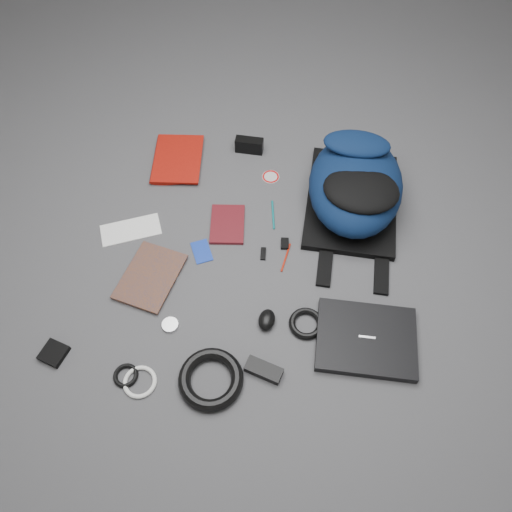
# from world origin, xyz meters

# --- Properties ---
(ground) EXTENTS (4.00, 4.00, 0.00)m
(ground) POSITION_xyz_m (0.00, 0.00, 0.00)
(ground) COLOR #4F4F51
(ground) RESTS_ON ground
(backpack) EXTENTS (0.40, 0.56, 0.22)m
(backpack) POSITION_xyz_m (0.34, 0.28, 0.11)
(backpack) COLOR #071632
(backpack) RESTS_ON ground
(laptop) EXTENTS (0.33, 0.26, 0.03)m
(laptop) POSITION_xyz_m (0.38, -0.28, 0.02)
(laptop) COLOR black
(laptop) RESTS_ON ground
(textbook_red) EXTENTS (0.21, 0.27, 0.03)m
(textbook_red) POSITION_xyz_m (-0.45, 0.44, 0.01)
(textbook_red) COLOR #910E08
(textbook_red) RESTS_ON ground
(comic_book) EXTENTS (0.24, 0.29, 0.02)m
(comic_book) POSITION_xyz_m (-0.45, -0.08, 0.01)
(comic_book) COLOR #AC530C
(comic_book) RESTS_ON ground
(envelope) EXTENTS (0.24, 0.17, 0.00)m
(envelope) POSITION_xyz_m (-0.47, 0.09, 0.00)
(envelope) COLOR white
(envelope) RESTS_ON ground
(dvd_case) EXTENTS (0.13, 0.18, 0.01)m
(dvd_case) POSITION_xyz_m (-0.12, 0.14, 0.01)
(dvd_case) COLOR #490E13
(dvd_case) RESTS_ON ground
(compact_camera) EXTENTS (0.12, 0.05, 0.06)m
(compact_camera) POSITION_xyz_m (-0.07, 0.53, 0.03)
(compact_camera) COLOR black
(compact_camera) RESTS_ON ground
(sticker_disc) EXTENTS (0.08, 0.08, 0.00)m
(sticker_disc) POSITION_xyz_m (0.03, 0.39, 0.00)
(sticker_disc) COLOR silver
(sticker_disc) RESTS_ON ground
(pen_teal) EXTENTS (0.02, 0.13, 0.01)m
(pen_teal) POSITION_xyz_m (0.05, 0.20, 0.00)
(pen_teal) COLOR #0D7377
(pen_teal) RESTS_ON ground
(pen_red) EXTENTS (0.03, 0.12, 0.01)m
(pen_red) POSITION_xyz_m (0.11, 0.01, 0.00)
(pen_red) COLOR #B5200D
(pen_red) RESTS_ON ground
(id_badge) EXTENTS (0.09, 0.11, 0.00)m
(id_badge) POSITION_xyz_m (-0.20, 0.01, 0.00)
(id_badge) COLOR #1739B2
(id_badge) RESTS_ON ground
(usb_black) EXTENTS (0.02, 0.05, 0.01)m
(usb_black) POSITION_xyz_m (0.02, 0.02, 0.00)
(usb_black) COLOR black
(usb_black) RESTS_ON ground
(key_fob) EXTENTS (0.03, 0.05, 0.01)m
(key_fob) POSITION_xyz_m (0.10, 0.07, 0.01)
(key_fob) COLOR black
(key_fob) RESTS_ON ground
(mouse) EXTENTS (0.07, 0.08, 0.04)m
(mouse) POSITION_xyz_m (0.05, -0.24, 0.02)
(mouse) COLOR black
(mouse) RESTS_ON ground
(headphone_left) EXTENTS (0.06, 0.06, 0.01)m
(headphone_left) POSITION_xyz_m (-0.29, -0.10, 0.01)
(headphone_left) COLOR #BBBBBE
(headphone_left) RESTS_ON ground
(headphone_right) EXTENTS (0.06, 0.06, 0.01)m
(headphone_right) POSITION_xyz_m (-0.26, -0.28, 0.01)
(headphone_right) COLOR silver
(headphone_right) RESTS_ON ground
(cable_coil) EXTENTS (0.14, 0.14, 0.02)m
(cable_coil) POSITION_xyz_m (0.18, -0.24, 0.01)
(cable_coil) COLOR black
(cable_coil) RESTS_ON ground
(power_brick) EXTENTS (0.13, 0.08, 0.03)m
(power_brick) POSITION_xyz_m (0.06, -0.41, 0.01)
(power_brick) COLOR black
(power_brick) RESTS_ON ground
(power_cord_coil) EXTENTS (0.26, 0.26, 0.04)m
(power_cord_coil) POSITION_xyz_m (-0.10, -0.46, 0.02)
(power_cord_coil) COLOR black
(power_cord_coil) RESTS_ON ground
(pouch) EXTENTS (0.10, 0.10, 0.02)m
(pouch) POSITION_xyz_m (-0.61, -0.41, 0.01)
(pouch) COLOR black
(pouch) RESTS_ON ground
(earbud_coil) EXTENTS (0.10, 0.10, 0.01)m
(earbud_coil) POSITION_xyz_m (-0.37, -0.46, 0.01)
(earbud_coil) COLOR black
(earbud_coil) RESTS_ON ground
(white_cable_coil) EXTENTS (0.13, 0.13, 0.01)m
(white_cable_coil) POSITION_xyz_m (-0.32, -0.48, 0.01)
(white_cable_coil) COLOR white
(white_cable_coil) RESTS_ON ground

